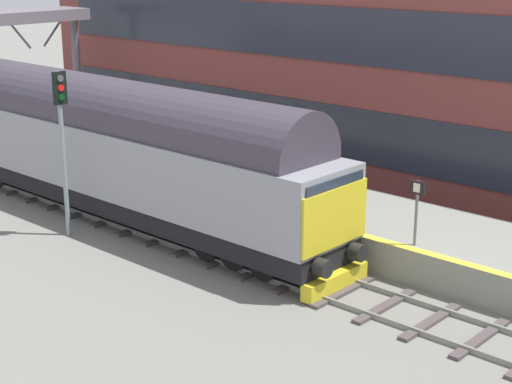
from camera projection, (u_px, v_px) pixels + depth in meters
name	position (u px, v px, depth m)	size (l,w,h in m)	color
ground_plane	(219.00, 251.00, 24.08)	(140.00, 140.00, 0.00)	slate
track_main	(219.00, 250.00, 24.06)	(2.50, 60.00, 0.15)	gray
station_platform	(296.00, 208.00, 26.48)	(4.00, 44.00, 1.01)	gray
station_building	(464.00, 40.00, 29.52)	(6.03, 41.99, 10.84)	brown
diesel_locomotive	(103.00, 142.00, 26.81)	(2.74, 19.60, 4.68)	black
signal_post_near	(62.00, 133.00, 24.51)	(0.44, 0.22, 5.15)	gray
platform_number_sign	(417.00, 202.00, 21.40)	(0.10, 0.44, 1.79)	slate
waiting_passenger	(241.00, 155.00, 27.13)	(0.37, 0.51, 1.64)	#2B293D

